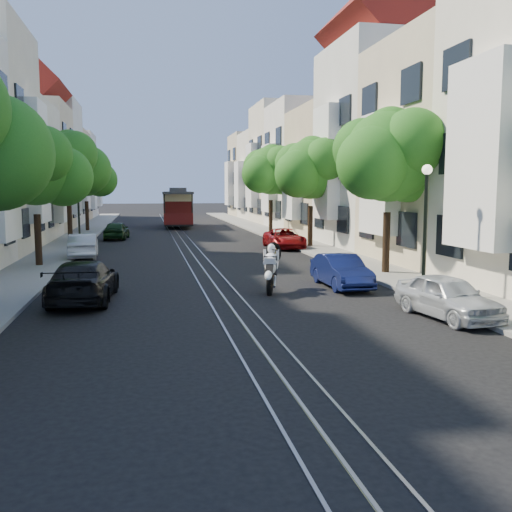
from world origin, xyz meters
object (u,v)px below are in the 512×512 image
tree_e_c (312,170)px  tree_w_b (36,169)px  tree_w_d (86,175)px  parked_car_e_mid (341,271)px  lamp_east (426,210)px  cable_car (178,206)px  tree_e_d (272,171)px  parked_car_w_mid (83,246)px  tree_w_c (69,164)px  lamp_west (78,200)px  sportbike_rider (271,265)px  parked_car_w_far (117,230)px  tree_e_b (390,158)px  parked_car_e_near (448,297)px  parked_car_e_far (284,238)px  parked_car_w_near (84,281)px

tree_e_c → tree_w_b: size_ratio=1.04×
tree_w_d → parked_car_e_mid: size_ratio=1.82×
lamp_east → cable_car: lamp_east is taller
tree_e_d → parked_car_w_mid: size_ratio=1.80×
parked_car_e_mid → parked_car_w_mid: (-10.00, 10.76, 0.04)m
tree_w_b → parked_car_w_mid: size_ratio=1.64×
tree_w_c → lamp_west: size_ratio=1.71×
parked_car_e_mid → tree_e_d: bearing=82.3°
tree_e_d → sportbike_rider: size_ratio=3.39×
tree_w_b → cable_car: bearing=73.9°
tree_w_c → sportbike_rider: tree_w_c is taller
cable_car → parked_car_w_far: cable_car is taller
tree_e_b → parked_car_e_near: bearing=-102.2°
lamp_west → parked_car_e_near: size_ratio=1.18×
parked_car_e_far → parked_car_w_near: (-10.00, -14.44, 0.07)m
tree_w_b → parked_car_w_mid: (1.54, 3.28, -3.77)m
tree_w_b → parked_car_e_far: size_ratio=1.48×
parked_car_e_mid → parked_car_e_far: 13.50m
tree_w_d → tree_e_c: bearing=-48.0°
lamp_east → parked_car_e_far: size_ratio=0.98×
parked_car_e_far → tree_e_d: bearing=82.3°
sportbike_rider → parked_car_w_far: 22.94m
sportbike_rider → parked_car_w_far: (-6.20, 22.09, -0.31)m
parked_car_w_mid → tree_w_d: bearing=-88.4°
tree_e_d → lamp_east: tree_e_d is taller
lamp_east → parked_car_w_far: size_ratio=1.11×
tree_w_d → parked_car_e_near: (12.73, -34.74, -4.00)m
lamp_west → parked_car_w_mid: lamp_west is taller
tree_w_b → lamp_west: tree_w_b is taller
tree_w_b → parked_car_w_near: (2.74, -8.46, -3.74)m
lamp_west → parked_car_e_near: bearing=-60.2°
parked_car_w_mid → tree_e_b: bearing=144.2°
tree_e_b → lamp_west: (-13.56, 13.02, -1.89)m
tree_w_d → parked_car_e_near: tree_w_d is taller
tree_e_b → lamp_west: tree_e_b is taller
tree_e_b → tree_w_d: bearing=118.1°
tree_e_b → tree_w_d: 30.60m
tree_e_b → lamp_east: bearing=-100.9°
parked_car_e_mid → cable_car: bearing=95.5°
lamp_east → sportbike_rider: lamp_east is taller
tree_w_d → parked_car_w_near: bearing=-84.9°
lamp_east → parked_car_e_mid: size_ratio=1.16×
tree_e_d → tree_w_b: size_ratio=1.09×
parked_car_e_near → tree_e_d: bearing=79.1°
tree_w_b → lamp_east: (13.44, -9.98, -1.55)m
parked_car_e_far → parked_car_w_near: parked_car_w_near is taller
lamp_west → lamp_east: bearing=-55.0°
tree_e_b → lamp_east: (-0.96, -4.98, -1.89)m
parked_car_w_near → parked_car_w_mid: (-1.20, 11.75, -0.03)m
parked_car_e_far → cable_car: bearing=104.8°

